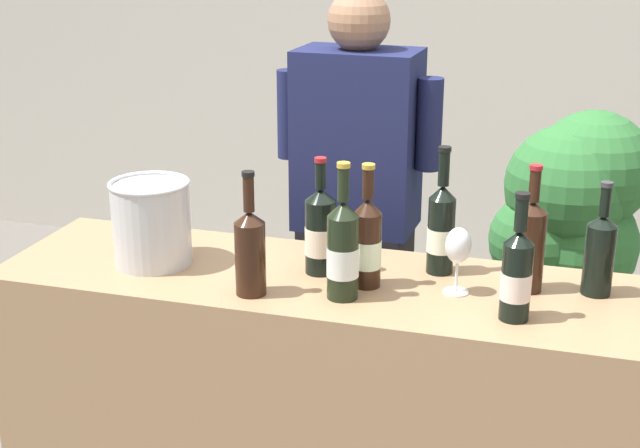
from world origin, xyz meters
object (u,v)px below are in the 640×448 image
object	(u,v)px
wine_bottle_0	(441,228)
wine_bottle_3	(600,252)
potted_shrub	(570,219)
wine_glass	(458,248)
wine_bottle_4	(320,231)
wine_bottle_5	(530,243)
wine_bottle_2	(517,274)
wine_bottle_8	(250,250)
wine_bottle_1	(367,242)
person_server	(356,251)
wine_bottle_6	(343,250)
ice_bucket	(151,222)

from	to	relation	value
wine_bottle_0	wine_bottle_3	size ratio (longest dim) A/B	1.18
potted_shrub	wine_glass	bearing A→B (deg)	-102.86
wine_bottle_4	wine_bottle_0	bearing A→B (deg)	16.59
wine_bottle_4	wine_bottle_5	xyz separation A→B (m)	(0.54, 0.03, 0.01)
wine_bottle_2	potted_shrub	bearing A→B (deg)	85.03
wine_bottle_8	potted_shrub	world-z (taller)	wine_bottle_8
wine_bottle_4	wine_bottle_3	bearing A→B (deg)	4.82
wine_bottle_1	wine_bottle_5	distance (m)	0.41
wine_bottle_8	potted_shrub	size ratio (longest dim) A/B	0.27
wine_bottle_5	person_server	distance (m)	0.83
wine_glass	person_server	distance (m)	0.77
wine_bottle_1	wine_bottle_6	distance (m)	0.10
wine_bottle_3	wine_glass	xyz separation A→B (m)	(-0.34, -0.10, 0.01)
wine_bottle_8	ice_bucket	size ratio (longest dim) A/B	1.37
person_server	potted_shrub	world-z (taller)	person_server
wine_bottle_4	wine_bottle_5	distance (m)	0.54
person_server	potted_shrub	size ratio (longest dim) A/B	1.38
wine_bottle_0	potted_shrub	world-z (taller)	wine_bottle_0
wine_bottle_4	wine_bottle_8	world-z (taller)	wine_bottle_8
wine_bottle_3	potted_shrub	bearing A→B (deg)	94.07
wine_bottle_3	potted_shrub	world-z (taller)	wine_bottle_3
wine_bottle_1	wine_bottle_8	bearing A→B (deg)	-153.66
wine_bottle_8	wine_glass	bearing A→B (deg)	16.96
wine_bottle_4	wine_bottle_5	size ratio (longest dim) A/B	0.96
wine_bottle_5	potted_shrub	world-z (taller)	wine_bottle_5
wine_bottle_2	wine_bottle_1	bearing A→B (deg)	165.88
wine_bottle_0	wine_bottle_3	distance (m)	0.41
wine_bottle_5	wine_bottle_6	size ratio (longest dim) A/B	0.95
ice_bucket	potted_shrub	xyz separation A→B (m)	(1.10, 1.19, -0.28)
wine_bottle_3	ice_bucket	world-z (taller)	wine_bottle_3
person_server	wine_bottle_3	bearing A→B (deg)	-33.50
wine_bottle_3	wine_glass	world-z (taller)	wine_bottle_3
ice_bucket	wine_bottle_2	bearing A→B (deg)	-5.04
wine_bottle_4	wine_bottle_8	xyz separation A→B (m)	(-0.13, -0.19, 0.00)
wine_bottle_0	ice_bucket	bearing A→B (deg)	-168.53
wine_bottle_1	wine_glass	size ratio (longest dim) A/B	1.86
wine_bottle_1	wine_bottle_5	xyz separation A→B (m)	(0.40, 0.09, 0.01)
wine_bottle_1	person_server	size ratio (longest dim) A/B	0.20
wine_bottle_2	wine_bottle_8	xyz separation A→B (m)	(-0.65, -0.04, 0.01)
wine_bottle_8	ice_bucket	distance (m)	0.36
wine_bottle_2	wine_bottle_4	size ratio (longest dim) A/B	0.99
wine_bottle_2	person_server	bearing A→B (deg)	128.57
wine_bottle_1	wine_bottle_0	bearing A→B (deg)	41.32
wine_bottle_5	potted_shrub	size ratio (longest dim) A/B	0.27
wine_bottle_4	wine_bottle_8	distance (m)	0.23
ice_bucket	potted_shrub	world-z (taller)	potted_shrub
wine_bottle_0	wine_bottle_8	world-z (taller)	wine_bottle_0
wine_bottle_1	wine_bottle_4	distance (m)	0.15
wine_bottle_3	wine_bottle_2	bearing A→B (deg)	-131.50
wine_bottle_1	wine_bottle_2	xyz separation A→B (m)	(0.38, -0.10, -0.00)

